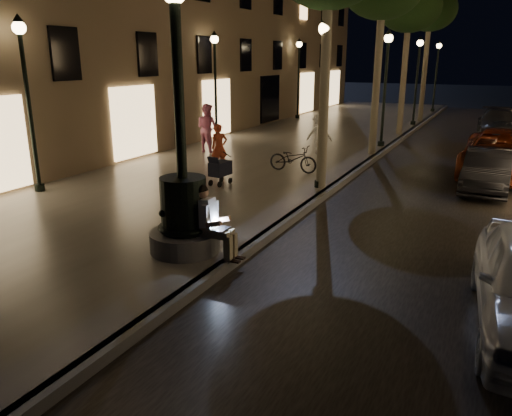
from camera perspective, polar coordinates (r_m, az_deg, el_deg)
The scene contains 23 objects.
ground at distance 21.54m, azimuth 14.21°, elevation 5.90°, with size 120.00×120.00×0.00m, color black.
cobble_lane at distance 21.13m, azimuth 22.18°, elevation 4.99°, with size 6.00×45.00×0.02m, color black.
promenade at distance 22.68m, azimuth 4.27°, elevation 7.16°, with size 8.00×45.00×0.20m, color #646158.
curb_strip at distance 21.52m, azimuth 14.23°, elevation 6.16°, with size 0.25×45.00×0.20m, color #59595B.
fountain_lamppost at distance 9.80m, azimuth -8.30°, elevation 0.72°, with size 1.40×1.40×5.21m.
seated_man_laptop at distance 9.56m, azimuth -5.19°, elevation -1.32°, with size 1.04×0.35×1.40m.
tree_third at distance 26.24m, azimuth 17.13°, elevation 21.06°, with size 3.00×3.00×7.20m.
tree_far at distance 32.15m, azimuth 19.29°, elevation 20.50°, with size 3.00×3.00×7.50m.
lamp_curb_a at distance 14.52m, azimuth 7.67°, elevation 14.07°, with size 0.36×0.36×4.81m.
lamp_curb_b at distance 22.23m, azimuth 14.63°, elevation 14.62°, with size 0.36×0.36×4.81m.
lamp_curb_c at distance 30.10m, azimuth 18.00°, elevation 14.81°, with size 0.36×0.36×4.81m.
lamp_curb_d at distance 38.02m, azimuth 19.97°, elevation 14.89°, with size 0.36×0.36×4.81m.
lamp_left_a at distance 15.31m, azimuth -24.79°, elevation 12.86°, with size 0.36×0.36×4.81m.
lamp_left_b at distance 22.99m, azimuth -4.69°, elevation 15.14°, with size 0.36×0.36×4.81m.
lamp_left_c at distance 31.99m, azimuth 4.90°, elevation 15.61°, with size 0.36×0.36×4.81m.
stroller at distance 15.04m, azimuth -4.13°, elevation 4.51°, with size 0.48×0.99×1.00m.
car_second at distance 16.69m, azimuth 24.96°, elevation 3.92°, with size 1.31×3.75×1.23m, color black.
car_third at distance 18.98m, azimuth 26.33°, elevation 5.59°, with size 2.54×5.51×1.53m, color maroon.
car_rear at distance 28.26m, azimuth 25.96°, elevation 8.67°, with size 1.95×4.80×1.39m, color #2F3034.
pedestrian_red at distance 16.96m, azimuth -4.21°, elevation 6.91°, with size 0.58×0.38×1.58m, color #B23E23.
pedestrian_pink at distance 20.36m, azimuth -5.59°, elevation 9.07°, with size 0.94×0.74×1.94m, color #D06E96.
pedestrian_white at distance 20.17m, azimuth 7.25°, elevation 8.39°, with size 1.01×0.58×1.56m, color white.
bicycle at distance 16.81m, azimuth 4.26°, elevation 5.64°, with size 0.59×1.71×0.90m, color black.
Camera 1 is at (4.41, -5.72, 3.91)m, focal length 35.00 mm.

